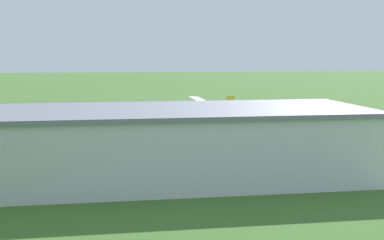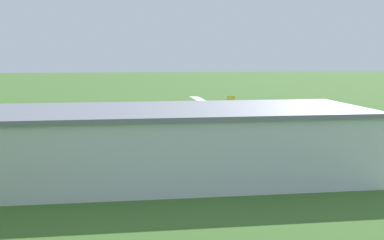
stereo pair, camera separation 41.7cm
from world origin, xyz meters
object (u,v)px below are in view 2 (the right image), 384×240
at_px(biplane, 206,108).
at_px(person_at_fence_line, 22,140).
at_px(hangar, 165,144).
at_px(person_near_hangar_door, 280,137).
at_px(person_crossing_taxiway, 46,143).

xyz_separation_m(biplane, person_at_fence_line, (21.95, 10.93, -2.11)).
distance_m(hangar, person_at_fence_line, 22.45).
height_order(hangar, person_near_hangar_door, hangar).
bearing_deg(hangar, biplane, -105.49).
xyz_separation_m(hangar, biplane, (-7.83, -28.26, 0.04)).
xyz_separation_m(person_near_hangar_door, person_crossing_taxiway, (25.65, 0.75, 0.00)).
bearing_deg(person_crossing_taxiway, hangar, 126.39).
bearing_deg(person_crossing_taxiway, person_near_hangar_door, -178.32).
xyz_separation_m(hangar, person_near_hangar_door, (-14.36, -16.07, -2.12)).
height_order(biplane, person_crossing_taxiway, biplane).
height_order(person_at_fence_line, person_crossing_taxiway, person_at_fence_line).
bearing_deg(person_near_hangar_door, person_at_fence_line, -2.52).
height_order(hangar, person_at_fence_line, hangar).
height_order(biplane, person_at_fence_line, biplane).
bearing_deg(person_at_fence_line, person_crossing_taxiway, 144.68).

